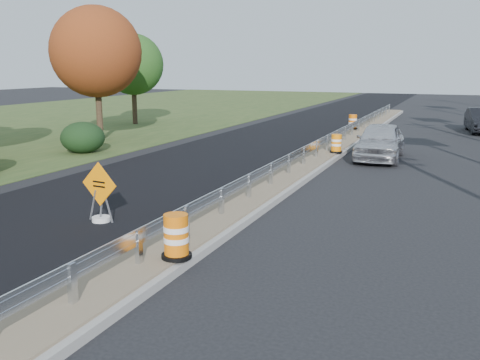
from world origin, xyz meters
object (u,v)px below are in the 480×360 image
at_px(barrel_median_mid, 336,144).
at_px(car_silver, 380,141).
at_px(caution_sign, 101,207).
at_px(barrel_median_near, 176,237).
at_px(barrel_median_far, 353,122).

bearing_deg(barrel_median_mid, car_silver, 10.28).
xyz_separation_m(caution_sign, barrel_median_near, (3.55, -2.18, 0.26)).
height_order(caution_sign, barrel_median_mid, caution_sign).
bearing_deg(car_silver, barrel_median_mid, -171.43).
height_order(caution_sign, car_silver, caution_sign).
distance_m(barrel_median_mid, car_silver, 1.94).
relative_size(caution_sign, barrel_median_near, 1.76).
height_order(caution_sign, barrel_median_far, caution_sign).
xyz_separation_m(barrel_median_near, barrel_median_far, (-1.10, 24.38, -0.01)).
relative_size(caution_sign, car_silver, 0.34).
bearing_deg(car_silver, barrel_median_far, 106.39).
bearing_deg(car_silver, barrel_median_near, -98.82).
bearing_deg(caution_sign, car_silver, 74.16).
distance_m(barrel_median_near, barrel_median_mid, 14.86).
xyz_separation_m(barrel_median_near, barrel_median_mid, (-0.00, 14.86, -0.04)).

